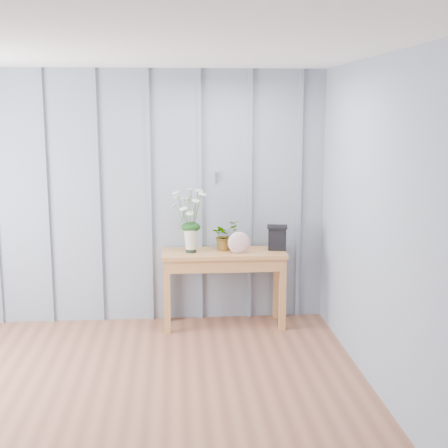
{
  "coord_description": "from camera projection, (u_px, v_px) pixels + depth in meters",
  "views": [
    {
      "loc": [
        0.5,
        -3.9,
        2.11
      ],
      "look_at": [
        0.97,
        1.94,
        1.03
      ],
      "focal_mm": 50.0,
      "sensor_mm": 36.0,
      "label": 1
    }
  ],
  "objects": [
    {
      "name": "ground",
      "position": [
        103.0,
        430.0,
        4.16
      ],
      "size": [
        4.5,
        4.5,
        0.0
      ],
      "primitive_type": "plane",
      "color": "brown",
      "rests_on": "ground"
    },
    {
      "name": "spider_plant",
      "position": [
        225.0,
        235.0,
        6.11
      ],
      "size": [
        0.35,
        0.34,
        0.29
      ],
      "primitive_type": "imported",
      "rotation": [
        0.0,
        0.0,
        0.74
      ],
      "color": "#0F3511",
      "rests_on": "sideboard"
    },
    {
      "name": "sideboard",
      "position": [
        224.0,
        263.0,
        6.08
      ],
      "size": [
        1.2,
        0.45,
        0.75
      ],
      "color": "#AD723C",
      "rests_on": "ground"
    },
    {
      "name": "daisy_vase",
      "position": [
        191.0,
        211.0,
        5.95
      ],
      "size": [
        0.45,
        0.34,
        0.64
      ],
      "color": "black",
      "rests_on": "sideboard"
    },
    {
      "name": "felt_disc_vessel",
      "position": [
        239.0,
        243.0,
        5.95
      ],
      "size": [
        0.21,
        0.06,
        0.21
      ],
      "primitive_type": "ellipsoid",
      "rotation": [
        0.0,
        0.0,
        0.02
      ],
      "color": "#9A4A66",
      "rests_on": "sideboard"
    },
    {
      "name": "carved_box",
      "position": [
        277.0,
        237.0,
        6.11
      ],
      "size": [
        0.22,
        0.18,
        0.24
      ],
      "color": "black",
      "rests_on": "sideboard"
    },
    {
      "name": "room_shell",
      "position": [
        107.0,
        126.0,
        4.7
      ],
      "size": [
        4.0,
        4.5,
        2.5
      ],
      "color": "gray",
      "rests_on": "ground"
    }
  ]
}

